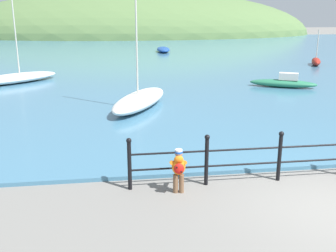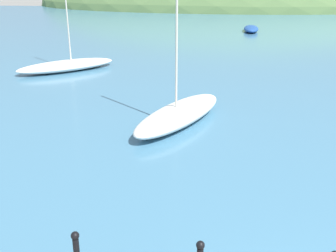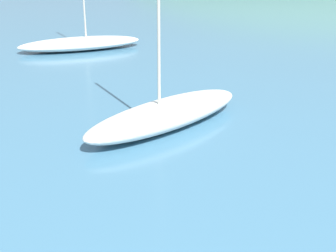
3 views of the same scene
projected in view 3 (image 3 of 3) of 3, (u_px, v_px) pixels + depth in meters
The scene contains 2 objects.
boat_white_sailboat at pixel (167, 113), 11.03m from camera, with size 3.19×4.83×5.80m.
boat_red_dinghy at pixel (80, 43), 19.20m from camera, with size 4.83×4.54×6.02m.
Camera 3 is at (0.33, -0.72, 4.14)m, focal length 50.00 mm.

